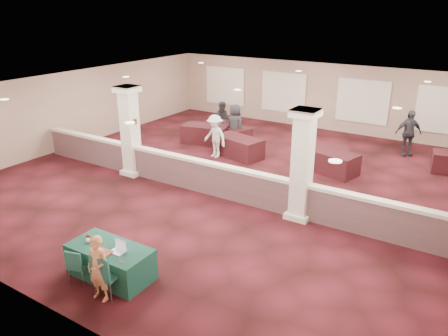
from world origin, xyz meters
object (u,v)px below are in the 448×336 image
Objects in this scene: conf_chair_main at (105,272)px; woman at (98,269)px; far_table_front_center at (239,147)px; far_table_front_right at (330,162)px; attendee_b at (215,136)px; attendee_d at (235,125)px; near_table at (111,262)px; far_table_front_left at (205,134)px; conf_chair_side at (77,263)px; attendee_a at (223,120)px; far_table_back_left at (232,134)px; attendee_c at (408,133)px; far_table_back_center at (324,155)px.

woman is (-0.06, -0.10, 0.13)m from conf_chair_main.
woman reaches higher than far_table_front_center.
conf_chair_main is 9.68m from far_table_front_right.
attendee_b is 1.86m from attendee_d.
near_table is 10.29m from far_table_front_left.
near_table is at bearing 36.84° from conf_chair_side.
attendee_b is at bearing -169.67° from far_table_front_right.
far_table_front_left is at bearing 159.78° from far_table_front_center.
near_table is 11.13m from attendee_a.
attendee_b reaches higher than conf_chair_main.
woman is at bearing -98.94° from far_table_front_right.
woman is 11.16m from attendee_d.
near_table is at bearing -59.74° from attendee_b.
conf_chair_main is 11.44m from far_table_back_left.
far_table_back_left is 0.81m from attendee_a.
far_table_front_right is 5.83m from attendee_a.
near_table is 10.73m from far_table_back_left.
attendee_a reaches higher than far_table_front_right.
attendee_c is at bearing 20.86° from far_table_front_left.
far_table_back_center is 5.20m from attendee_a.
woman is at bearing -141.69° from attendee_c.
woman is 9.66m from far_table_front_center.
far_table_front_center is at bearing -51.22° from far_table_back_left.
woman is at bearing -24.87° from conf_chair_side.
attendee_d is at bearing 102.83° from woman.
far_table_front_right is 1.10× the size of attendee_d.
attendee_b is at bearing -158.83° from far_table_back_center.
attendee_c reaches higher than attendee_d.
far_table_front_left is 1.01× the size of far_table_front_center.
attendee_d reaches higher than far_table_front_right.
attendee_b is (-2.98, 8.85, 0.14)m from woman.
far_table_front_right is (1.52, 9.67, -0.33)m from woman.
near_table is 0.79m from conf_chair_main.
far_table_front_left is at bearing 148.97° from attendee_b.
attendee_b is (-3.04, 8.75, 0.27)m from conf_chair_main.
woman is at bearing -95.61° from far_table_back_center.
attendee_c reaches higher than far_table_back_left.
near_table is 0.97× the size of far_table_front_center.
attendee_a reaches higher than far_table_front_left.
far_table_front_right is at bearing 77.40° from woman.
conf_chair_side is at bearing -63.45° from attendee_b.
attendee_d reaches higher than far_table_back_center.
far_table_front_center is 3.38m from far_table_back_center.
far_table_back_left is (-3.48, 10.98, -0.36)m from woman.
conf_chair_side reaches higher than far_table_back_center.
far_table_front_center is 1.01× the size of far_table_front_right.
far_table_front_left is (-4.38, 10.20, -0.32)m from woman.
near_table is 0.98× the size of far_table_front_right.
far_table_back_left is at bearing 105.73° from near_table.
conf_chair_side is 0.46× the size of attendee_d.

